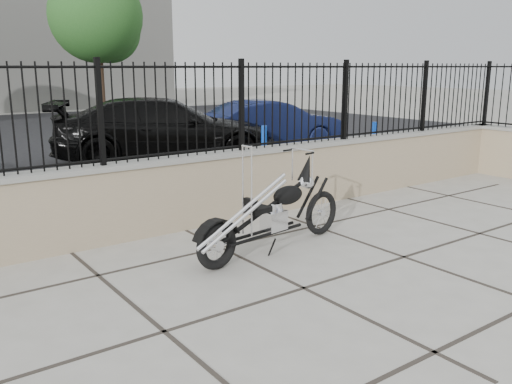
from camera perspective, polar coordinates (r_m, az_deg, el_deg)
The scene contains 10 objects.
ground_plane at distance 5.36m, azimuth 5.05°, elevation -10.07°, with size 90.00×90.00×0.00m, color #99968E.
parking_lot at distance 16.66m, azimuth -24.56°, elevation 4.64°, with size 30.00×30.00×0.00m, color black.
retaining_wall at distance 7.19m, azimuth -8.06°, elevation -0.11°, with size 14.00×0.36×0.96m, color gray.
iron_fence at distance 7.03m, azimuth -8.34°, elevation 8.50°, with size 14.00×0.08×1.20m, color black.
chopper_motorcycle at distance 6.18m, azimuth 1.64°, elevation -0.51°, with size 2.18×0.38×1.31m, color black, non-canonical shape.
car_black at distance 12.40m, azimuth -9.49°, elevation 6.47°, with size 2.00×4.93×1.43m, color black.
car_blue at distance 14.18m, azimuth 1.56°, elevation 7.12°, with size 1.34×3.83×1.26m, color #0F173A.
bollard_b at distance 10.89m, azimuth 0.85°, elevation 4.49°, with size 0.11×0.11×0.96m, color #0C23BC.
bollard_c at distance 12.02m, azimuth 12.32°, elevation 4.98°, with size 0.11×0.11×0.94m, color blue.
tree_right at distance 22.17m, azimuth -16.53°, elevation 17.76°, with size 3.48×3.48×5.87m.
Camera 1 is at (-3.27, -3.70, 2.11)m, focal length 38.00 mm.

